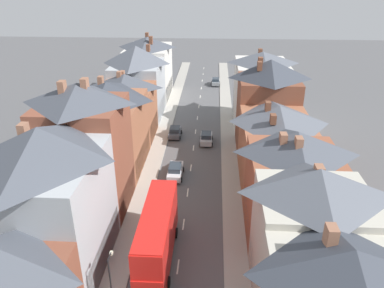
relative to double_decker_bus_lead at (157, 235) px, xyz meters
The scene contains 11 objects.
pavement_left 25.72m from the double_decker_bus_lead, 97.39° to the left, with size 2.20×104.00×0.14m, color #A8A399.
pavement_right 26.43m from the double_decker_bus_lead, 74.76° to the left, with size 2.20×104.00×0.14m, color #A8A399.
centre_line_dashes 23.60m from the double_decker_bus_lead, 85.57° to the left, with size 0.14×97.80×0.01m.
terrace_row_left 17.15m from the double_decker_bus_lead, 119.76° to the left, with size 8.00×77.67×14.34m.
terrace_row_right 14.49m from the double_decker_bus_lead, 32.57° to the left, with size 8.00×62.97×13.00m.
double_decker_bus_lead is the anchor object (origin of this frame).
car_near_blue 56.17m from the double_decker_bus_lead, 84.98° to the left, with size 1.90×3.80×1.63m.
car_near_silver 15.06m from the double_decker_bus_lead, 89.97° to the left, with size 1.90×4.30×1.69m.
car_parked_right_a 27.30m from the double_decker_bus_lead, 92.72° to the left, with size 1.90×3.84×1.61m.
car_mid_black 25.51m from the double_decker_bus_lead, 81.84° to the left, with size 1.90×4.03×1.65m.
street_lamp 6.45m from the double_decker_bus_lead, 112.28° to the right, with size 0.20×1.12×5.50m.
Camera 1 is at (2.73, -12.91, 23.65)m, focal length 35.00 mm.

